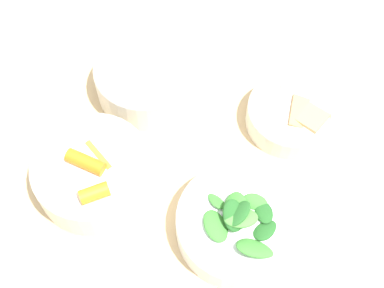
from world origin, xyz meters
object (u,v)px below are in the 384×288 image
at_px(bowl_greens, 239,224).
at_px(bowl_beans_hotdog, 145,79).
at_px(bowl_cookies, 290,114).
at_px(bowl_carrots, 93,172).

height_order(bowl_greens, bowl_beans_hotdog, bowl_greens).
bearing_deg(bowl_greens, bowl_cookies, -8.69).
xyz_separation_m(bowl_greens, bowl_beans_hotdog, (0.20, 0.21, 0.00)).
height_order(bowl_carrots, bowl_beans_hotdog, bowl_carrots).
bearing_deg(bowl_beans_hotdog, bowl_cookies, -87.83).
xyz_separation_m(bowl_carrots, bowl_cookies, (0.19, -0.26, -0.01)).
relative_size(bowl_carrots, bowl_greens, 0.98).
height_order(bowl_beans_hotdog, bowl_cookies, bowl_beans_hotdog).
height_order(bowl_carrots, bowl_cookies, bowl_carrots).
bearing_deg(bowl_beans_hotdog, bowl_greens, -133.05).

